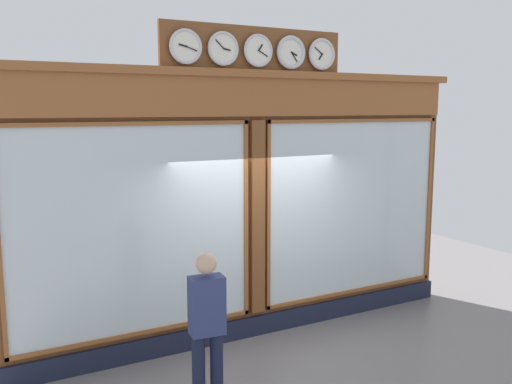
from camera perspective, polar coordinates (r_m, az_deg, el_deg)
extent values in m
cube|color=brown|center=(7.69, -0.54, -1.74)|extent=(6.68, 0.30, 3.56)
cube|color=#191E33|center=(8.01, 0.07, -13.55)|extent=(6.68, 0.08, 0.28)
cube|color=brown|center=(7.40, 0.15, 9.74)|extent=(6.54, 0.08, 0.50)
cube|color=brown|center=(7.43, 0.08, 12.06)|extent=(6.81, 0.20, 0.10)
cube|color=silver|center=(8.50, 10.11, -1.57)|extent=(2.99, 0.02, 2.56)
cube|color=brown|center=(8.36, 10.44, 7.24)|extent=(3.09, 0.04, 0.05)
cube|color=brown|center=(8.81, 9.97, -9.96)|extent=(3.09, 0.04, 0.05)
cube|color=brown|center=(9.51, 17.34, -0.76)|extent=(0.05, 0.04, 2.66)
cube|color=brown|center=(7.64, 1.28, -2.59)|extent=(0.05, 0.04, 2.66)
cube|color=silver|center=(6.93, -12.34, -3.95)|extent=(2.99, 0.02, 2.56)
cube|color=brown|center=(6.75, -12.65, 6.87)|extent=(3.09, 0.04, 0.05)
cube|color=brown|center=(7.30, -11.96, -14.01)|extent=(3.09, 0.04, 0.05)
cube|color=brown|center=(7.47, -1.05, -2.84)|extent=(0.05, 0.04, 2.66)
cube|color=brown|center=(7.56, 0.11, -2.71)|extent=(0.20, 0.10, 2.66)
cube|color=brown|center=(7.49, -0.08, 14.29)|extent=(2.64, 0.06, 0.63)
cylinder|color=white|center=(7.95, 6.77, 13.90)|extent=(0.36, 0.02, 0.36)
torus|color=silver|center=(7.95, 6.79, 13.90)|extent=(0.44, 0.05, 0.44)
cube|color=black|center=(7.92, 6.66, 13.64)|extent=(0.07, 0.01, 0.09)
cube|color=black|center=(7.91, 6.46, 14.24)|extent=(0.13, 0.01, 0.09)
sphere|color=black|center=(7.94, 6.85, 13.91)|extent=(0.02, 0.02, 0.02)
cylinder|color=white|center=(7.68, 3.62, 14.13)|extent=(0.36, 0.02, 0.36)
torus|color=silver|center=(7.67, 3.64, 14.14)|extent=(0.45, 0.06, 0.45)
cube|color=black|center=(7.68, 3.97, 13.98)|extent=(0.10, 0.01, 0.06)
cube|color=black|center=(7.68, 3.97, 13.68)|extent=(0.10, 0.01, 0.13)
sphere|color=black|center=(7.66, 3.69, 14.14)|extent=(0.02, 0.02, 0.02)
cylinder|color=white|center=(7.42, 0.23, 14.34)|extent=(0.36, 0.02, 0.36)
torus|color=silver|center=(7.42, 0.25, 14.34)|extent=(0.43, 0.04, 0.43)
cube|color=black|center=(7.42, 0.48, 14.65)|extent=(0.07, 0.01, 0.09)
cube|color=black|center=(7.44, 0.75, 14.06)|extent=(0.14, 0.01, 0.08)
sphere|color=black|center=(7.40, 0.30, 14.35)|extent=(0.02, 0.02, 0.02)
cylinder|color=white|center=(7.19, -3.39, 14.51)|extent=(0.36, 0.02, 0.36)
torus|color=silver|center=(7.19, -3.38, 14.51)|extent=(0.43, 0.04, 0.43)
cube|color=black|center=(7.20, -2.99, 14.43)|extent=(0.10, 0.01, 0.04)
cube|color=black|center=(7.16, -3.76, 14.95)|extent=(0.12, 0.01, 0.11)
sphere|color=black|center=(7.17, -3.33, 14.52)|extent=(0.02, 0.02, 0.02)
cylinder|color=white|center=(6.99, -7.25, 14.63)|extent=(0.36, 0.02, 0.36)
torus|color=silver|center=(6.99, -7.23, 14.63)|extent=(0.43, 0.04, 0.43)
cube|color=black|center=(6.96, -7.57, 14.73)|extent=(0.10, 0.01, 0.04)
cube|color=black|center=(7.00, -6.63, 14.44)|extent=(0.15, 0.01, 0.06)
sphere|color=black|center=(6.97, -7.19, 14.64)|extent=(0.02, 0.02, 0.02)
cylinder|color=#191E38|center=(6.17, -5.92, -17.93)|extent=(0.14, 0.14, 0.82)
cylinder|color=#191E38|center=(6.22, -4.07, -17.67)|extent=(0.14, 0.14, 0.82)
cube|color=navy|center=(5.91, -5.08, -11.54)|extent=(0.38, 0.26, 0.62)
sphere|color=tan|center=(5.77, -5.14, -7.34)|extent=(0.22, 0.22, 0.22)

